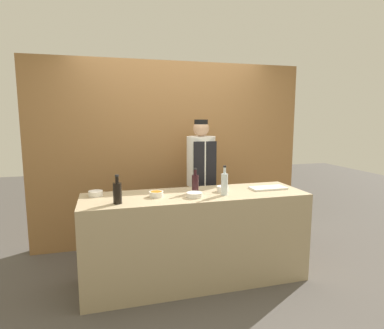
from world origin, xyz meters
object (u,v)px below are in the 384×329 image
object	(u,v)px
sauce_bowl_red	(96,193)
sauce_bowl_white	(194,195)
sauce_bowl_orange	(156,194)
cutting_board	(268,188)
sauce_bowl_purple	(222,188)
chef_center	(201,181)
bottle_wine	(195,183)
bottle_clear	(224,184)
bottle_soy	(117,192)

from	to	relation	value
sauce_bowl_red	sauce_bowl_white	bearing A→B (deg)	-18.11
sauce_bowl_orange	cutting_board	world-z (taller)	sauce_bowl_orange
sauce_bowl_orange	cutting_board	size ratio (longest dim) A/B	0.36
sauce_bowl_purple	chef_center	world-z (taller)	chef_center
bottle_wine	bottle_clear	bearing A→B (deg)	-34.11
sauce_bowl_white	bottle_soy	distance (m)	0.73
sauce_bowl_orange	sauce_bowl_red	size ratio (longest dim) A/B	0.99
sauce_bowl_purple	bottle_soy	bearing A→B (deg)	-169.90
sauce_bowl_orange	chef_center	xyz separation A→B (m)	(0.67, 0.71, -0.05)
sauce_bowl_orange	chef_center	world-z (taller)	chef_center
cutting_board	sauce_bowl_purple	bearing A→B (deg)	178.10
sauce_bowl_orange	bottle_clear	xyz separation A→B (m)	(0.67, -0.10, 0.09)
sauce_bowl_purple	chef_center	size ratio (longest dim) A/B	0.07
sauce_bowl_white	sauce_bowl_orange	size ratio (longest dim) A/B	1.13
sauce_bowl_white	bottle_clear	xyz separation A→B (m)	(0.31, 0.01, 0.09)
cutting_board	bottle_clear	bearing A→B (deg)	-166.91
bottle_wine	bottle_soy	world-z (taller)	bottle_soy
sauce_bowl_purple	sauce_bowl_orange	world-z (taller)	sauce_bowl_purple
sauce_bowl_white	chef_center	bearing A→B (deg)	68.89
sauce_bowl_white	sauce_bowl_orange	xyz separation A→B (m)	(-0.35, 0.11, 0.00)
cutting_board	bottle_wine	bearing A→B (deg)	177.04
bottle_wine	chef_center	distance (m)	0.70
sauce_bowl_purple	cutting_board	distance (m)	0.52
sauce_bowl_purple	sauce_bowl_red	bearing A→B (deg)	173.27
sauce_bowl_purple	sauce_bowl_white	distance (m)	0.38
bottle_soy	sauce_bowl_purple	bearing A→B (deg)	10.10
sauce_bowl_red	bottle_clear	distance (m)	1.27
sauce_bowl_purple	sauce_bowl_red	distance (m)	1.28
sauce_bowl_purple	chef_center	bearing A→B (deg)	92.65
cutting_board	bottle_soy	bearing A→B (deg)	-173.76
chef_center	sauce_bowl_white	bearing A→B (deg)	-111.11
sauce_bowl_white	sauce_bowl_red	distance (m)	0.97
bottle_clear	cutting_board	bearing A→B (deg)	13.09
sauce_bowl_red	bottle_wine	world-z (taller)	bottle_wine
sauce_bowl_red	bottle_wine	xyz separation A→B (m)	(0.98, -0.13, 0.07)
sauce_bowl_orange	bottle_clear	distance (m)	0.68
bottle_soy	chef_center	bearing A→B (deg)	39.41
sauce_bowl_white	bottle_clear	size ratio (longest dim) A/B	0.52
cutting_board	bottle_soy	world-z (taller)	bottle_soy
sauce_bowl_orange	bottle_clear	world-z (taller)	bottle_clear
sauce_bowl_red	cutting_board	bearing A→B (deg)	-5.34
bottle_wine	chef_center	xyz separation A→B (m)	(0.26, 0.64, -0.12)
sauce_bowl_orange	bottle_wine	distance (m)	0.42
sauce_bowl_purple	sauce_bowl_orange	xyz separation A→B (m)	(-0.70, -0.04, -0.00)
sauce_bowl_red	cutting_board	xyz separation A→B (m)	(1.79, -0.17, -0.02)
bottle_wine	chef_center	world-z (taller)	chef_center
bottle_clear	chef_center	xyz separation A→B (m)	(0.01, 0.81, -0.14)
sauce_bowl_orange	cutting_board	bearing A→B (deg)	1.16
sauce_bowl_red	cutting_board	distance (m)	1.80
sauce_bowl_purple	bottle_clear	size ratio (longest dim) A/B	0.41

